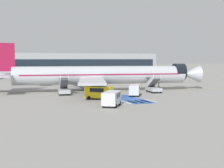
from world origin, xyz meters
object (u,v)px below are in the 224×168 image
at_px(fuel_tanker, 43,78).
at_px(terminal_building, 61,64).
at_px(service_van_1, 135,89).
at_px(ground_crew_2, 110,88).
at_px(service_van_0, 99,92).
at_px(baggage_cart, 109,93).
at_px(boarding_stairs_aft, 64,90).
at_px(boarding_stairs_forward, 154,88).
at_px(ground_crew_0, 132,87).
at_px(ground_crew_1, 97,89).
at_px(airliner, 99,75).
at_px(service_van_2, 112,98).

bearing_deg(fuel_tanker, terminal_building, 69.36).
bearing_deg(terminal_building, service_van_1, -93.12).
height_order(fuel_tanker, ground_crew_2, fuel_tanker).
distance_m(service_van_0, baggage_cart, 7.22).
distance_m(boarding_stairs_aft, fuel_tanker, 26.71).
distance_m(boarding_stairs_forward, boarding_stairs_aft, 18.93).
bearing_deg(fuel_tanker, ground_crew_0, -65.34).
distance_m(fuel_tanker, ground_crew_0, 31.56).
height_order(baggage_cart, ground_crew_1, ground_crew_1).
distance_m(boarding_stairs_forward, fuel_tanker, 35.17).
bearing_deg(ground_crew_0, fuel_tanker, -14.77).
distance_m(airliner, ground_crew_0, 7.89).
distance_m(fuel_tanker, ground_crew_1, 30.07).
relative_size(service_van_1, service_van_2, 0.94).
relative_size(service_van_1, ground_crew_0, 2.60).
bearing_deg(ground_crew_1, terminal_building, -50.03).
distance_m(boarding_stairs_forward, service_van_0, 16.00).
xyz_separation_m(service_van_2, ground_crew_2, (6.76, 17.54, -0.32)).
bearing_deg(boarding_stairs_aft, terminal_building, 87.59).
distance_m(service_van_1, terminal_building, 83.42).
bearing_deg(service_van_2, fuel_tanker, 128.34).
bearing_deg(service_van_2, service_van_0, 118.33).
distance_m(service_van_1, ground_crew_2, 7.33).
relative_size(service_van_1, baggage_cart, 1.68).
height_order(ground_crew_2, terminal_building, terminal_building).
xyz_separation_m(baggage_cart, terminal_building, (8.53, 79.64, 4.52)).
xyz_separation_m(service_van_1, ground_crew_0, (2.44, 5.96, -0.20)).
height_order(boarding_stairs_aft, service_van_1, boarding_stairs_aft).
xyz_separation_m(service_van_0, ground_crew_2, (5.82, 9.23, -0.34)).
xyz_separation_m(boarding_stairs_aft, baggage_cart, (8.09, -3.84, -0.74)).
relative_size(ground_crew_0, ground_crew_2, 1.04).
distance_m(fuel_tanker, ground_crew_2, 28.78).
relative_size(airliner, service_van_1, 10.17).
xyz_separation_m(service_van_0, terminal_building, (12.63, 85.48, 3.43)).
relative_size(service_van_1, ground_crew_1, 2.61).
bearing_deg(service_van_1, terminal_building, -63.27).
distance_m(airliner, boarding_stairs_forward, 12.19).
relative_size(ground_crew_1, ground_crew_2, 1.04).
height_order(airliner, service_van_0, airliner).
relative_size(fuel_tanker, ground_crew_2, 5.57).
xyz_separation_m(service_van_2, ground_crew_1, (2.87, 15.16, -0.27)).
distance_m(ground_crew_1, terminal_building, 79.45).
relative_size(service_van_0, service_van_1, 1.04).
relative_size(boarding_stairs_aft, fuel_tanker, 0.56).
bearing_deg(airliner, service_van_1, 28.51).
bearing_deg(service_van_1, airliner, -41.61).
bearing_deg(fuel_tanker, ground_crew_1, -81.37).
distance_m(airliner, ground_crew_2, 4.53).
xyz_separation_m(boarding_stairs_aft, ground_crew_0, (14.53, -1.45, 0.06)).
height_order(boarding_stairs_aft, fuel_tanker, boarding_stairs_aft).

